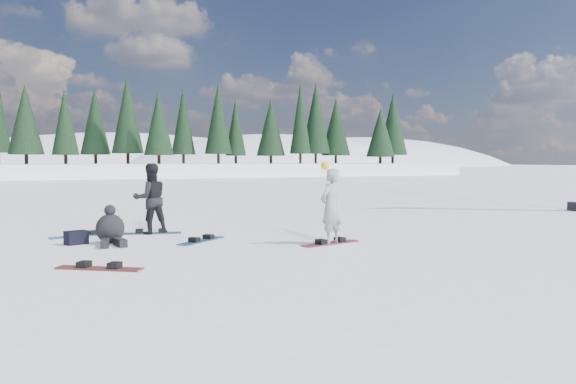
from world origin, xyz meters
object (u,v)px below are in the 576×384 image
Objects in this scene: snowboarder_woman at (331,206)px; snowboard_loose_c at (82,236)px; seated_rider at (110,229)px; gear_bag at (76,238)px; snowboard_loose_a at (202,241)px; snowboard_loose_b at (99,268)px; snowboarder_man at (150,199)px.

snowboard_loose_c is at bearing -64.53° from snowboarder_woman.
seated_rider is 2.29× the size of gear_bag.
snowboard_loose_c is at bearing 100.62° from snowboard_loose_a.
snowboard_loose_c is at bearing 82.02° from gear_bag.
snowboarder_woman reaches higher than snowboard_loose_c.
seated_rider is 0.77m from gear_bag.
snowboarder_woman reaches higher than seated_rider.
snowboarder_woman is 1.21× the size of snowboard_loose_b.
snowboard_loose_b is (-0.47, -2.95, -0.32)m from seated_rider.
snowboarder_man is 2.27m from gear_bag.
seated_rider reaches higher than snowboard_loose_a.
snowboard_loose_a is (0.84, -1.82, -0.87)m from snowboarder_man.
snowboarder_man reaches higher than snowboard_loose_a.
snowboard_loose_b is (-1.58, -4.36, -0.87)m from snowboarder_man.
gear_bag is 0.30× the size of snowboard_loose_c.
snowboarder_woman is 3.06m from snowboard_loose_a.
snowboard_loose_c is (-2.46, 1.97, 0.00)m from snowboard_loose_a.
snowboarder_woman is 5.65m from gear_bag.
snowboarder_man is 1.19× the size of snowboard_loose_a.
snowboarder_man is at bearing -20.05° from snowboard_loose_c.
snowboard_loose_b is (-2.42, -2.54, 0.00)m from snowboard_loose_a.
gear_bag is at bearing -112.74° from snowboard_loose_c.
snowboard_loose_b is at bearing -174.38° from snowboard_loose_a.
gear_bag is at bearing 125.21° from snowboard_loose_a.
snowboarder_man is at bearing -74.38° from snowboarder_woman.
snowboard_loose_b and snowboard_loose_c have the same top height.
snowboarder_woman reaches higher than snowboarder_man.
snowboard_loose_c is at bearing 123.64° from snowboard_loose_b.
snowboard_loose_a is at bearing -53.37° from snowboard_loose_c.
snowboarder_man is at bearing 50.90° from seated_rider.
snowboarder_man is at bearing 73.96° from snowboard_loose_a.
snowboard_loose_a is at bearing -60.68° from snowboarder_woman.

